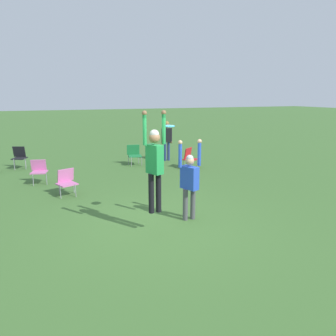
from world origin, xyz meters
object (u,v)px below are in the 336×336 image
at_px(camping_chair_2, 39,170).
at_px(person_spectator_near, 167,137).
at_px(camping_chair_3, 189,157).
at_px(camping_chair_5, 66,181).
at_px(person_jumping, 155,160).
at_px(camping_chair_4, 134,153).
at_px(frisbee, 169,126).
at_px(person_defending, 189,179).
at_px(camping_chair_1, 19,156).

distance_m(camping_chair_2, person_spectator_near, 5.87).
distance_m(camping_chair_3, camping_chair_5, 5.34).
height_order(person_jumping, camping_chair_3, person_jumping).
bearing_deg(camping_chair_4, frisbee, 90.22).
relative_size(person_defending, camping_chair_1, 2.19).
distance_m(person_jumping, camping_chair_4, 7.27).
height_order(camping_chair_3, person_spectator_near, person_spectator_near).
height_order(person_jumping, camping_chair_1, person_jumping).
distance_m(person_defending, frisbee, 1.37).
distance_m(person_defending, camping_chair_3, 5.64).
height_order(camping_chair_2, person_spectator_near, person_spectator_near).
height_order(camping_chair_2, camping_chair_5, camping_chair_2).
bearing_deg(camping_chair_4, camping_chair_2, 33.56).
bearing_deg(camping_chair_3, camping_chair_5, -15.75).
relative_size(camping_chair_3, camping_chair_5, 1.07).
distance_m(person_defending, camping_chair_2, 5.94).
xyz_separation_m(camping_chair_2, camping_chair_3, (5.73, 0.13, 0.01)).
bearing_deg(frisbee, person_defending, -0.70).
distance_m(frisbee, camping_chair_5, 4.18).
distance_m(camping_chair_3, camping_chair_4, 2.45).
relative_size(camping_chair_2, camping_chair_5, 1.02).
relative_size(camping_chair_3, person_spectator_near, 0.46).
bearing_deg(camping_chair_5, camping_chair_3, 179.85).
relative_size(frisbee, camping_chair_5, 0.33).
xyz_separation_m(person_jumping, camping_chair_2, (-2.28, 5.30, -1.15)).
xyz_separation_m(camping_chair_3, person_spectator_near, (-0.24, 1.86, 0.60)).
bearing_deg(person_spectator_near, camping_chair_3, -61.72).
height_order(camping_chair_2, camping_chair_3, camping_chair_3).
height_order(person_jumping, person_defending, person_jumping).
bearing_deg(camping_chair_4, camping_chair_5, 57.57).
bearing_deg(frisbee, camping_chair_1, 114.12).
relative_size(person_jumping, camping_chair_4, 2.60).
distance_m(camping_chair_5, person_spectator_near, 6.08).
relative_size(person_defending, camping_chair_2, 2.45).
xyz_separation_m(person_defending, camping_chair_3, (2.45, 5.06, -0.54)).
bearing_deg(camping_chair_4, person_jumping, 86.93).
distance_m(frisbee, person_spectator_near, 7.53).
height_order(camping_chair_4, camping_chair_5, camping_chair_4).
bearing_deg(camping_chair_3, person_defending, 27.80).
xyz_separation_m(person_jumping, camping_chair_4, (1.58, 7.01, -1.14)).
xyz_separation_m(person_jumping, person_defending, (1.01, 0.37, -0.61)).
bearing_deg(camping_chair_1, camping_chair_5, 130.66).
relative_size(camping_chair_4, camping_chair_5, 1.09).
height_order(camping_chair_1, camping_chair_4, camping_chair_1).
bearing_deg(person_jumping, camping_chair_3, -52.78).
xyz_separation_m(person_defending, camping_chair_2, (-3.28, 4.92, -0.55)).
bearing_deg(person_jumping, person_spectator_near, -44.08).
distance_m(person_jumping, camping_chair_5, 4.04).
bearing_deg(camping_chair_5, frisbee, 101.76).
relative_size(person_jumping, person_defending, 1.13).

